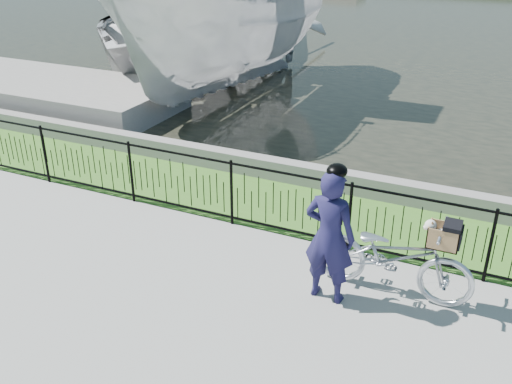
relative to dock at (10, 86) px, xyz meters
The scene contains 10 objects.
ground 11.42m from the dock, 28.81° to the right, with size 120.00×120.00×0.00m, color gray.
grass_strip 10.42m from the dock, 16.17° to the right, with size 60.00×2.00×0.01m, color #3C6E22.
water 29.26m from the dock, 70.02° to the left, with size 120.00×120.00×0.00m, color black.
quay_wall 10.18m from the dock, 10.76° to the right, with size 60.00×0.30×0.40m, color gray.
fence 10.74m from the dock, 21.31° to the right, with size 14.00×0.06×1.15m, color black, non-canonical shape.
dock is the anchor object (origin of this frame).
bicycle_rig 12.75m from the dock, 21.69° to the right, with size 2.17×0.76×1.25m.
cyclist 12.25m from the dock, 25.05° to the right, with size 0.71×0.49×1.94m.
boat_near 6.47m from the dock, 27.75° to the left, with size 4.18×9.94×5.57m.
boat_far 6.93m from the dock, 73.25° to the left, with size 10.62×13.47×2.52m.
Camera 1 is at (2.90, -5.86, 4.66)m, focal length 40.00 mm.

